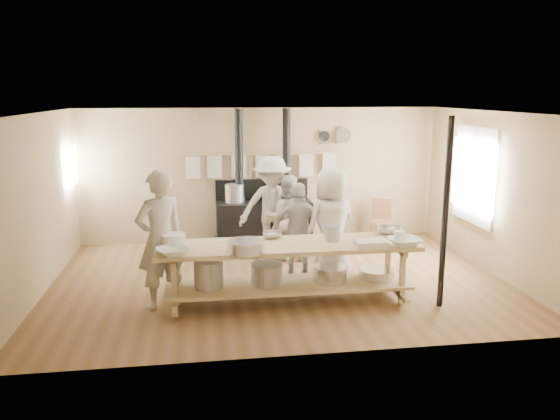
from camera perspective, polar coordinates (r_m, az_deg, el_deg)
The scene contains 24 objects.
ground at distance 8.64m, azimuth -0.10°, elevation -7.35°, with size 7.00×7.00×0.00m, color brown.
room_shell at distance 8.24m, azimuth -0.10°, elevation 3.35°, with size 7.00×7.00×7.00m.
window_right at distance 9.91m, azimuth 19.69°, elevation 3.43°, with size 0.09×1.50×1.65m.
left_opening at distance 10.40m, azimuth -21.00°, elevation 4.27°, with size 0.00×0.90×0.90m.
stove at distance 10.51m, azimuth -1.77°, elevation -0.82°, with size 1.90×0.75×2.60m.
towel_rail at distance 10.60m, azimuth -1.95°, elevation 4.99°, with size 3.00×0.04×0.47m.
back_wall_shelf at distance 10.85m, azimuth 5.80°, elevation 7.46°, with size 0.63×0.14×0.32m.
prep_table at distance 7.62m, azimuth 0.80°, elevation -5.91°, with size 3.60×0.90×0.85m.
support_post at distance 7.60m, azimuth 16.89°, elevation -0.42°, with size 0.08×0.08×2.60m, color black.
cook_far_left at distance 7.50m, azimuth -12.42°, elevation -3.05°, with size 0.70×0.46×1.91m, color #B5B1A1.
cook_left at distance 9.48m, azimuth 0.69°, elevation -0.82°, with size 0.73×0.57×1.51m, color #B5B1A1.
cook_center at distance 8.36m, azimuth 5.38°, elevation -1.66°, with size 0.88×0.57×1.79m, color #B5B1A1.
cook_right at distance 8.57m, azimuth 2.04°, elevation -2.18°, with size 0.89×0.37×1.53m, color #B5B1A1.
cook_by_window at distance 9.63m, azimuth -0.84°, elevation 0.30°, with size 1.17×0.67×1.80m, color #B5B1A1.
chair at distance 10.92m, azimuth 10.46°, elevation -2.00°, with size 0.50×0.50×0.83m.
bowl_white_a at distance 7.12m, azimuth -11.15°, elevation -4.28°, with size 0.40×0.40×0.10m, color white.
bowl_steel_a at distance 7.81m, azimuth -0.81°, elevation -2.62°, with size 0.28×0.28×0.09m, color silver.
bowl_white_b at distance 7.60m, azimuth 12.90°, elevation -3.26°, with size 0.44×0.44×0.11m, color white.
bowl_steel_b at distance 8.20m, azimuth 11.26°, elevation -2.04°, with size 0.36×0.36×0.11m, color silver.
roasting_pan at distance 7.45m, azimuth 9.48°, elevation -3.49°, with size 0.42×0.28×0.09m, color #B2B2B7.
mixing_bowl_large at distance 7.12m, azimuth -3.55°, elevation -3.82°, with size 0.49×0.49×0.16m, color silver.
bucket_galv at distance 7.71m, azimuth 5.49°, elevation -2.40°, with size 0.22×0.22×0.21m, color gray.
deep_bowl_enamel at distance 7.42m, azimuth -11.05°, elevation -3.22°, with size 0.31×0.31×0.20m, color white.
pitcher at distance 7.56m, azimuth 12.32°, elevation -2.92°, with size 0.13×0.13×0.21m, color white.
Camera 1 is at (-1.15, -8.05, 2.90)m, focal length 35.00 mm.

